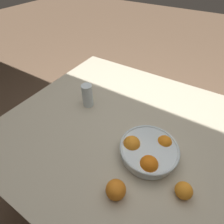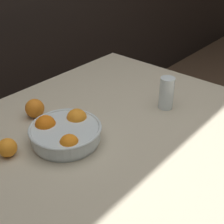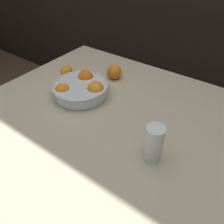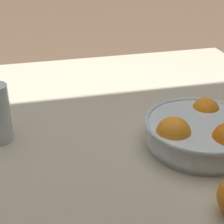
{
  "view_description": "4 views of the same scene",
  "coord_description": "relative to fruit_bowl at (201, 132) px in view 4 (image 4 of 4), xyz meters",
  "views": [
    {
      "loc": [
        -0.32,
        0.59,
        1.47
      ],
      "look_at": [
        0.04,
        0.01,
        0.82
      ],
      "focal_mm": 28.0,
      "sensor_mm": 36.0,
      "label": 1
    },
    {
      "loc": [
        -0.83,
        -0.65,
        1.45
      ],
      "look_at": [
        0.0,
        0.06,
        0.79
      ],
      "focal_mm": 50.0,
      "sensor_mm": 36.0,
      "label": 2
    },
    {
      "loc": [
        0.43,
        -0.54,
        1.37
      ],
      "look_at": [
        0.02,
        0.04,
        0.79
      ],
      "focal_mm": 35.0,
      "sensor_mm": 36.0,
      "label": 3
    },
    {
      "loc": [
        0.18,
        0.8,
        1.23
      ],
      "look_at": [
        -0.01,
        0.04,
        0.82
      ],
      "focal_mm": 60.0,
      "sensor_mm": 36.0,
      "label": 4
    }
  ],
  "objects": [
    {
      "name": "dining_table",
      "position": [
        0.21,
        -0.11,
        -0.11
      ],
      "size": [
        1.26,
        1.19,
        0.74
      ],
      "color": "#B7AD93",
      "rests_on": "ground_plane"
    },
    {
      "name": "fruit_bowl",
      "position": [
        0.0,
        0.0,
        0.0
      ],
      "size": [
        0.27,
        0.27,
        0.1
      ],
      "color": "silver",
      "rests_on": "dining_table"
    }
  ]
}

